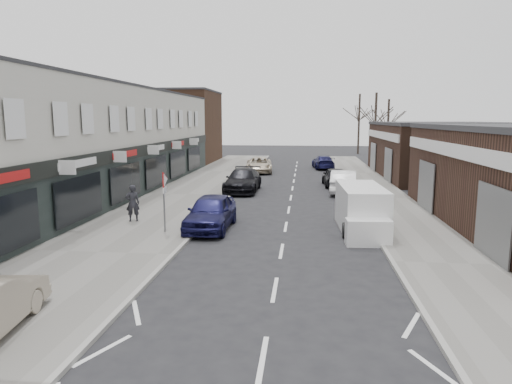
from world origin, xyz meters
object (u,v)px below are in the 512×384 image
(white_van, at_px, (361,210))
(pedestrian, at_px, (133,203))
(parked_car_right_b, at_px, (335,177))
(parked_car_left_b, at_px, (243,180))
(warning_sign, at_px, (164,185))
(parked_car_left_a, at_px, (211,212))
(parked_car_left_c, at_px, (259,165))
(parked_car_right_a, at_px, (344,182))
(parked_car_right_c, at_px, (323,162))

(white_van, relative_size, pedestrian, 2.96)
(parked_car_right_b, bearing_deg, pedestrian, 49.08)
(pedestrian, distance_m, parked_car_left_b, 11.07)
(pedestrian, bearing_deg, warning_sign, 114.76)
(parked_car_left_a, bearing_deg, parked_car_left_b, 90.98)
(parked_car_left_c, height_order, parked_car_right_a, parked_car_right_a)
(white_van, height_order, parked_car_left_c, white_van)
(pedestrian, height_order, parked_car_left_b, pedestrian)
(parked_car_left_b, xyz_separation_m, parked_car_right_a, (6.90, 0.09, -0.01))
(parked_car_right_a, distance_m, parked_car_right_b, 3.14)
(parked_car_right_c, bearing_deg, parked_car_left_c, 26.93)
(pedestrian, bearing_deg, parked_car_right_c, -135.90)
(parked_car_left_a, distance_m, parked_car_right_c, 27.07)
(parked_car_left_b, relative_size, parked_car_right_a, 1.14)
(parked_car_left_b, height_order, parked_car_right_c, parked_car_left_b)
(white_van, relative_size, parked_car_left_a, 1.13)
(parked_car_right_a, bearing_deg, white_van, 95.42)
(white_van, xyz_separation_m, parked_car_left_c, (-6.80, 22.10, -0.24))
(parked_car_right_c, bearing_deg, pedestrian, 62.83)
(warning_sign, relative_size, parked_car_left_c, 0.53)
(white_van, distance_m, parked_car_right_c, 26.05)
(parked_car_right_b, bearing_deg, white_van, 87.91)
(warning_sign, height_order, parked_car_right_a, warning_sign)
(parked_car_right_a, height_order, parked_car_right_b, parked_car_right_a)
(parked_car_right_a, bearing_deg, parked_car_left_b, 6.67)
(pedestrian, bearing_deg, parked_car_right_a, -160.64)
(white_van, bearing_deg, parked_car_right_c, 88.80)
(parked_car_left_a, height_order, parked_car_right_b, parked_car_left_a)
(parked_car_left_a, bearing_deg, parked_car_right_c, 77.91)
(parked_car_left_b, relative_size, parked_car_right_c, 1.17)
(parked_car_right_a, bearing_deg, parked_car_right_b, -77.41)
(warning_sign, relative_size, parked_car_left_a, 0.58)
(parked_car_right_c, bearing_deg, parked_car_right_a, 87.14)
(white_van, distance_m, parked_car_right_b, 13.88)
(parked_car_right_b, bearing_deg, parked_car_left_a, 62.12)
(parked_car_left_a, relative_size, parked_car_left_b, 0.86)
(parked_car_right_b, bearing_deg, parked_car_left_c, -54.70)
(pedestrian, relative_size, parked_car_right_b, 0.42)
(parked_car_left_a, xyz_separation_m, parked_car_left_c, (0.00, 22.43, -0.08))
(warning_sign, relative_size, pedestrian, 1.52)
(parked_car_left_a, relative_size, parked_car_left_c, 0.91)
(parked_car_right_b, bearing_deg, warning_sign, 58.55)
(warning_sign, relative_size, white_van, 0.51)
(parked_car_left_a, height_order, parked_car_left_c, parked_car_left_a)
(pedestrian, relative_size, parked_car_left_a, 0.38)
(parked_car_left_a, xyz_separation_m, parked_car_right_c, (6.12, 26.36, -0.12))
(pedestrian, xyz_separation_m, parked_car_left_a, (3.95, -0.67, -0.22))
(white_van, distance_m, pedestrian, 10.75)
(parked_car_right_b, relative_size, parked_car_right_c, 0.91)
(parked_car_left_a, distance_m, parked_car_left_c, 22.43)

